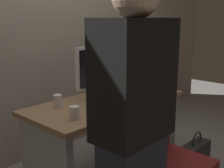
{
  "coord_description": "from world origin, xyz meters",
  "views": [
    {
      "loc": [
        -1.71,
        -1.63,
        1.43
      ],
      "look_at": [
        0.0,
        -0.05,
        0.89
      ],
      "focal_mm": 45.98,
      "sensor_mm": 36.0,
      "label": 1
    }
  ],
  "objects_px": {
    "office_chair": "(166,168)",
    "cell_phone": "(152,92)",
    "desk": "(108,125)",
    "handbag": "(196,155)",
    "cup_by_monitor": "(58,101)",
    "person_at_desk": "(133,139)",
    "cup_near_keyboard": "(75,113)",
    "mouse": "(142,95)",
    "monitor": "(101,68)",
    "keyboard": "(121,102)",
    "book_stack": "(121,81)"
  },
  "relations": [
    {
      "from": "office_chair",
      "to": "person_at_desk",
      "type": "relative_size",
      "value": 0.57
    },
    {
      "from": "office_chair",
      "to": "mouse",
      "type": "bearing_deg",
      "value": 51.77
    },
    {
      "from": "office_chair",
      "to": "cell_phone",
      "type": "xyz_separation_m",
      "value": [
        0.61,
        0.56,
        0.32
      ]
    },
    {
      "from": "keyboard",
      "to": "cell_phone",
      "type": "relative_size",
      "value": 2.99
    },
    {
      "from": "office_chair",
      "to": "book_stack",
      "type": "xyz_separation_m",
      "value": [
        0.56,
        0.89,
        0.38
      ]
    },
    {
      "from": "cell_phone",
      "to": "desk",
      "type": "bearing_deg",
      "value": 141.29
    },
    {
      "from": "desk",
      "to": "office_chair",
      "type": "relative_size",
      "value": 1.51
    },
    {
      "from": "office_chair",
      "to": "book_stack",
      "type": "relative_size",
      "value": 4.52
    },
    {
      "from": "desk",
      "to": "cup_by_monitor",
      "type": "bearing_deg",
      "value": 159.02
    },
    {
      "from": "monitor",
      "to": "cup_near_keyboard",
      "type": "relative_size",
      "value": 5.87
    },
    {
      "from": "desk",
      "to": "handbag",
      "type": "relative_size",
      "value": 3.76
    },
    {
      "from": "monitor",
      "to": "cup_near_keyboard",
      "type": "height_order",
      "value": "monitor"
    },
    {
      "from": "cup_by_monitor",
      "to": "book_stack",
      "type": "xyz_separation_m",
      "value": [
        0.82,
        0.04,
        0.02
      ]
    },
    {
      "from": "monitor",
      "to": "handbag",
      "type": "relative_size",
      "value": 1.43
    },
    {
      "from": "desk",
      "to": "monitor",
      "type": "distance_m",
      "value": 0.5
    },
    {
      "from": "desk",
      "to": "mouse",
      "type": "distance_m",
      "value": 0.4
    },
    {
      "from": "desk",
      "to": "monitor",
      "type": "height_order",
      "value": "monitor"
    },
    {
      "from": "monitor",
      "to": "mouse",
      "type": "distance_m",
      "value": 0.43
    },
    {
      "from": "keyboard",
      "to": "mouse",
      "type": "bearing_deg",
      "value": 0.88
    },
    {
      "from": "person_at_desk",
      "to": "mouse",
      "type": "height_order",
      "value": "person_at_desk"
    },
    {
      "from": "desk",
      "to": "handbag",
      "type": "distance_m",
      "value": 0.94
    },
    {
      "from": "cup_by_monitor",
      "to": "mouse",
      "type": "bearing_deg",
      "value": -24.99
    },
    {
      "from": "keyboard",
      "to": "book_stack",
      "type": "xyz_separation_m",
      "value": [
        0.41,
        0.35,
        0.06
      ]
    },
    {
      "from": "person_at_desk",
      "to": "cup_near_keyboard",
      "type": "distance_m",
      "value": 0.67
    },
    {
      "from": "cup_by_monitor",
      "to": "cell_phone",
      "type": "relative_size",
      "value": 0.69
    },
    {
      "from": "office_chair",
      "to": "handbag",
      "type": "relative_size",
      "value": 2.49
    },
    {
      "from": "cup_near_keyboard",
      "to": "person_at_desk",
      "type": "bearing_deg",
      "value": -104.12
    },
    {
      "from": "desk",
      "to": "keyboard",
      "type": "height_order",
      "value": "keyboard"
    },
    {
      "from": "cup_near_keyboard",
      "to": "handbag",
      "type": "distance_m",
      "value": 1.41
    },
    {
      "from": "monitor",
      "to": "book_stack",
      "type": "xyz_separation_m",
      "value": [
        0.37,
        0.08,
        -0.19
      ]
    },
    {
      "from": "mouse",
      "to": "handbag",
      "type": "xyz_separation_m",
      "value": [
        0.43,
        -0.34,
        -0.62
      ]
    },
    {
      "from": "desk",
      "to": "cup_near_keyboard",
      "type": "xyz_separation_m",
      "value": [
        -0.5,
        -0.16,
        0.27
      ]
    },
    {
      "from": "office_chair",
      "to": "monitor",
      "type": "relative_size",
      "value": 1.74
    },
    {
      "from": "office_chair",
      "to": "cell_phone",
      "type": "height_order",
      "value": "office_chair"
    },
    {
      "from": "desk",
      "to": "cup_by_monitor",
      "type": "xyz_separation_m",
      "value": [
        -0.41,
        0.16,
        0.28
      ]
    },
    {
      "from": "office_chair",
      "to": "desk",
      "type": "bearing_deg",
      "value": 77.9
    },
    {
      "from": "book_stack",
      "to": "cell_phone",
      "type": "xyz_separation_m",
      "value": [
        0.05,
        -0.33,
        -0.07
      ]
    },
    {
      "from": "mouse",
      "to": "cup_near_keyboard",
      "type": "xyz_separation_m",
      "value": [
        -0.77,
        0.0,
        0.03
      ]
    },
    {
      "from": "desk",
      "to": "keyboard",
      "type": "bearing_deg",
      "value": -91.29
    },
    {
      "from": "office_chair",
      "to": "handbag",
      "type": "xyz_separation_m",
      "value": [
        0.85,
        0.19,
        -0.29
      ]
    },
    {
      "from": "office_chair",
      "to": "book_stack",
      "type": "bearing_deg",
      "value": 58.02
    },
    {
      "from": "desk",
      "to": "keyboard",
      "type": "relative_size",
      "value": 3.3
    },
    {
      "from": "office_chair",
      "to": "monitor",
      "type": "distance_m",
      "value": 1.01
    },
    {
      "from": "desk",
      "to": "cup_near_keyboard",
      "type": "relative_size",
      "value": 15.42
    },
    {
      "from": "handbag",
      "to": "cell_phone",
      "type": "bearing_deg",
      "value": 123.8
    },
    {
      "from": "office_chair",
      "to": "book_stack",
      "type": "distance_m",
      "value": 1.12
    },
    {
      "from": "keyboard",
      "to": "cup_near_keyboard",
      "type": "bearing_deg",
      "value": -175.77
    },
    {
      "from": "cup_by_monitor",
      "to": "book_stack",
      "type": "height_order",
      "value": "book_stack"
    },
    {
      "from": "monitor",
      "to": "cup_near_keyboard",
      "type": "xyz_separation_m",
      "value": [
        -0.54,
        -0.27,
        -0.21
      ]
    },
    {
      "from": "mouse",
      "to": "cell_phone",
      "type": "height_order",
      "value": "mouse"
    }
  ]
}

